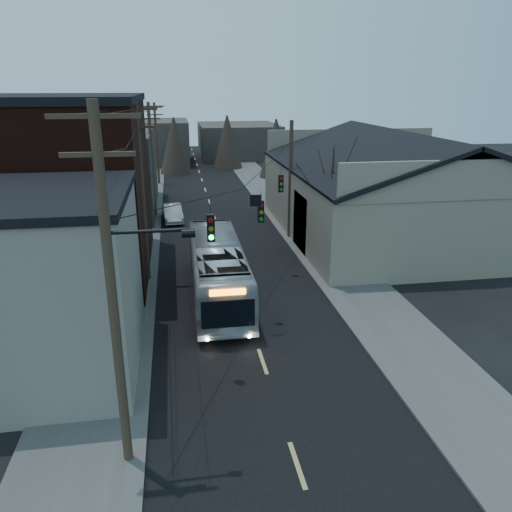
{
  "coord_description": "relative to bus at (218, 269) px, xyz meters",
  "views": [
    {
      "loc": [
        -3.17,
        -9.74,
        10.8
      ],
      "look_at": [
        0.48,
        12.65,
        3.0
      ],
      "focal_mm": 35.0,
      "sensor_mm": 36.0,
      "label": 1
    }
  ],
  "objects": [
    {
      "name": "warehouse",
      "position": [
        14.2,
        10.08,
        1.12
      ],
      "size": [
        16.16,
        20.6,
        7.73
      ],
      "color": "gray",
      "rests_on": "ground"
    },
    {
      "name": "sidewalk_left",
      "position": [
        -5.3,
        15.08,
        -1.51
      ],
      "size": [
        4.0,
        110.0,
        0.12
      ],
      "primitive_type": "cube",
      "color": "#474744",
      "rests_on": "ground"
    },
    {
      "name": "utility_lines",
      "position": [
        -1.91,
        9.22,
        3.38
      ],
      "size": [
        11.24,
        45.28,
        10.5
      ],
      "color": "#382B1E",
      "rests_on": "ground"
    },
    {
      "name": "bus",
      "position": [
        0.0,
        0.0,
        0.0
      ],
      "size": [
        2.74,
        11.31,
        3.14
      ],
      "primitive_type": "imported",
      "rotation": [
        0.0,
        0.0,
        3.13
      ],
      "color": "#A6ADB2",
      "rests_on": "ground"
    },
    {
      "name": "building_clapboard",
      "position": [
        -7.8,
        -5.92,
        1.93
      ],
      "size": [
        8.0,
        8.0,
        7.0
      ],
      "primitive_type": "cube",
      "color": "gray",
      "rests_on": "ground"
    },
    {
      "name": "building_far_right",
      "position": [
        8.2,
        55.08,
        0.93
      ],
      "size": [
        12.0,
        14.0,
        5.0
      ],
      "primitive_type": "cube",
      "color": "#342E29",
      "rests_on": "ground"
    },
    {
      "name": "building_left_far",
      "position": [
        -8.3,
        21.08,
        1.93
      ],
      "size": [
        9.0,
        14.0,
        7.0
      ],
      "primitive_type": "cube",
      "color": "#342E29",
      "rests_on": "ground"
    },
    {
      "name": "building_brick",
      "position": [
        -8.8,
        5.08,
        3.43
      ],
      "size": [
        10.0,
        12.0,
        10.0
      ],
      "primitive_type": "cube",
      "color": "black",
      "rests_on": "ground"
    },
    {
      "name": "parked_car",
      "position": [
        -2.32,
        16.37,
        -0.88
      ],
      "size": [
        1.77,
        4.31,
        1.39
      ],
      "primitive_type": "imported",
      "rotation": [
        0.0,
        0.0,
        0.07
      ],
      "color": "#B5B7BD",
      "rests_on": "ground"
    },
    {
      "name": "sidewalk_right",
      "position": [
        7.7,
        15.08,
        -1.51
      ],
      "size": [
        4.0,
        110.0,
        0.12
      ],
      "primitive_type": "cube",
      "color": "#474744",
      "rests_on": "ground"
    },
    {
      "name": "bare_tree",
      "position": [
        7.7,
        5.08,
        2.03
      ],
      "size": [
        0.4,
        0.4,
        7.2
      ],
      "primitive_type": "cone",
      "color": "black",
      "rests_on": "ground"
    },
    {
      "name": "building_far_left",
      "position": [
        -4.8,
        50.08,
        1.43
      ],
      "size": [
        10.0,
        12.0,
        6.0
      ],
      "primitive_type": "cube",
      "color": "#342E29",
      "rests_on": "ground"
    },
    {
      "name": "road_surface",
      "position": [
        1.2,
        15.08,
        -1.56
      ],
      "size": [
        9.0,
        110.0,
        0.02
      ],
      "primitive_type": "cube",
      "color": "black",
      "rests_on": "ground"
    }
  ]
}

